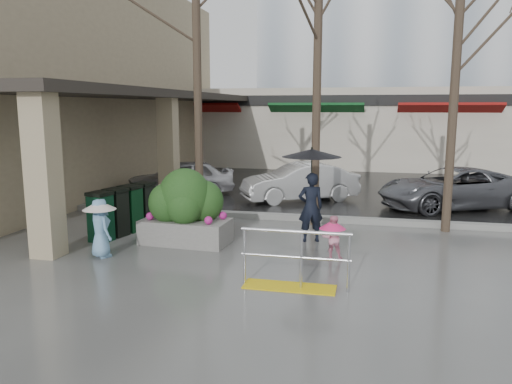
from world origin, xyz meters
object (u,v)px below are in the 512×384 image
at_px(child_pink, 332,234).
at_px(car_c, 452,188).
at_px(car_a, 181,178).
at_px(news_boxes, 124,210).
at_px(tree_west, 196,30).
at_px(planter, 186,208).
at_px(child_blue, 100,223).
at_px(car_b, 300,182).
at_px(tree_midwest, 318,19).
at_px(tree_mideast, 458,31).
at_px(handrail, 293,267).
at_px(woman, 311,181).

bearing_deg(child_pink, car_c, -128.71).
bearing_deg(car_a, news_boxes, -20.63).
xyz_separation_m(tree_west, planter, (0.54, -2.48, -4.26)).
xyz_separation_m(child_blue, car_b, (3.15, 7.19, -0.10)).
bearing_deg(car_c, car_b, -116.89).
xyz_separation_m(tree_midwest, tree_mideast, (3.30, -0.00, -0.37)).
bearing_deg(child_pink, handrail, 62.52).
height_order(child_pink, planter, planter).
bearing_deg(car_b, tree_mideast, 22.36).
bearing_deg(tree_midwest, car_b, 104.54).
relative_size(child_blue, planter, 0.61).
bearing_deg(news_boxes, child_pink, 1.32).
height_order(car_b, car_c, same).
bearing_deg(car_c, tree_west, -90.82).
distance_m(car_a, car_c, 8.97).
distance_m(handrail, woman, 3.27).
bearing_deg(car_b, news_boxes, -63.61).
height_order(tree_west, car_a, tree_west).
xyz_separation_m(tree_midwest, car_a, (-5.08, 3.39, -4.60)).
distance_m(tree_mideast, car_c, 5.27).
relative_size(tree_mideast, news_boxes, 3.05).
height_order(woman, car_b, woman).
bearing_deg(tree_west, car_c, 23.52).
xyz_separation_m(handrail, child_blue, (-4.16, 0.90, 0.35)).
bearing_deg(child_pink, tree_west, -48.61).
height_order(planter, news_boxes, planter).
distance_m(tree_west, woman, 5.22).
distance_m(handrail, tree_west, 7.52).
distance_m(car_a, car_b, 4.23).
bearing_deg(tree_midwest, car_a, 146.31).
distance_m(child_blue, car_a, 7.37).
relative_size(tree_midwest, woman, 3.19).
relative_size(child_blue, car_c, 0.27).
distance_m(handrail, news_boxes, 5.42).
relative_size(tree_mideast, car_a, 1.76).
distance_m(child_blue, planter, 1.95).
bearing_deg(child_pink, tree_mideast, -142.02).
xyz_separation_m(handrail, tree_mideast, (3.14, 4.80, 4.48)).
height_order(tree_midwest, woman, tree_midwest).
relative_size(planter, car_c, 0.45).
xyz_separation_m(handrail, woman, (-0.07, 3.10, 1.03)).
bearing_deg(woman, news_boxes, -16.43).
bearing_deg(news_boxes, woman, 15.98).
distance_m(tree_mideast, car_a, 9.98).
distance_m(tree_mideast, child_pink, 5.87).
distance_m(tree_west, child_pink, 6.70).
bearing_deg(tree_mideast, planter, -157.40).
relative_size(handrail, news_boxes, 0.89).
bearing_deg(planter, tree_mideast, 22.60).
relative_size(tree_west, tree_mideast, 1.05).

